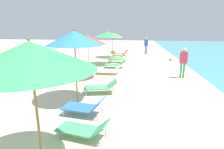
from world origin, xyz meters
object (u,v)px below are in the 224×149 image
Objects in this scene: umbrella_fifth at (108,34)px; lounger_fifth_shoreside at (118,59)px; lounger_fourth_shoreside at (109,70)px; lounger_farthest_shoreside at (121,53)px; person_walking_near at (183,60)px; cooler_box at (113,52)px; umbrella_second at (30,56)px; lounger_second_shoreside at (84,129)px; person_walking_mid at (146,44)px; beach_ball at (171,59)px; umbrella_third at (74,38)px; umbrella_fourth at (88,40)px; lounger_third_inland at (85,107)px; lounger_third_shoreside at (101,87)px; lounger_fifth_inland at (116,64)px; umbrella_farthest at (113,35)px; lounger_farthest_inland at (118,57)px.

umbrella_fifth is 2.31m from lounger_fifth_shoreside.
lounger_fourth_shoreside is 0.92× the size of lounger_farthest_shoreside.
cooler_box is at bearing -160.22° from person_walking_near.
lounger_second_shoreside is (0.54, 1.18, -2.10)m from umbrella_second.
lounger_fourth_shoreside is at bearing 12.25° from person_walking_mid.
umbrella_second is 14.08m from beach_ball.
umbrella_third reaches higher than umbrella_fourth.
umbrella_fifth is at bearing -87.08° from cooler_box.
lounger_second_shoreside is at bearing 76.44° from lounger_farthest_shoreside.
umbrella_fourth is at bearing 87.34° from lounger_fifth_shoreside.
lounger_fourth_shoreside is at bearing -82.25° from lounger_third_inland.
lounger_third_shoreside is (0.41, 4.47, -2.03)m from umbrella_second.
lounger_farthest_shoreside is at bearing -78.77° from lounger_fifth_shoreside.
lounger_third_inland is (0.60, -1.11, -2.15)m from umbrella_third.
umbrella_second is at bearing -88.39° from cooler_box.
person_walking_near is at bearing 7.05° from umbrella_fourth.
lounger_fifth_inland is 0.88× the size of person_walking_mid.
umbrella_third is 10.58m from umbrella_farthest.
person_walking_near reaches higher than beach_ball.
umbrella_fourth is 8.82m from lounger_farthest_shoreside.
umbrella_third is 1.17× the size of umbrella_farthest.
lounger_fifth_inland is at bearing -142.92° from beach_ball.
lounger_fifth_shoreside is at bearing -93.29° from lounger_fourth_shoreside.
lounger_second_shoreside is 11.81m from lounger_farthest_inland.
lounger_third_shoreside is 0.96× the size of lounger_farthest_shoreside.
lounger_fifth_inland is (1.24, 2.82, -1.87)m from umbrella_fourth.
lounger_fifth_shoreside is at bearing -163.74° from beach_ball.
lounger_third_shoreside is 5.17m from person_walking_near.
person_walking_near is (4.04, -7.87, 0.80)m from lounger_farthest_shoreside.
lounger_third_inland is at bearing -114.14° from beach_ball.
lounger_farthest_inland is (0.54, 2.26, -2.04)m from umbrella_fifth.
lounger_fourth_shoreside is 0.85× the size of person_walking_near.
lounger_third_inland is at bearing 80.98° from lounger_fifth_inland.
beach_ball is (4.45, 1.30, -0.18)m from lounger_fifth_shoreside.
lounger_fifth_inland reaches higher than lounger_third_shoreside.
lounger_third_inland is at bearing 99.65° from lounger_fifth_shoreside.
lounger_third_inland is 14.83m from person_walking_mid.
person_walking_near reaches higher than lounger_fourth_shoreside.
lounger_fifth_shoreside is (0.09, 7.22, -0.02)m from lounger_third_shoreside.
lounger_fourth_shoreside is 9.05m from cooler_box.
lounger_fourth_shoreside is (1.00, 1.00, -1.88)m from umbrella_fourth.
umbrella_farthest reaches higher than lounger_fifth_inland.
lounger_third_shoreside is 0.62× the size of umbrella_fourth.
cooler_box is 2.35× the size of beach_ball.
person_walking_near is at bearing 38.69° from umbrella_third.
umbrella_second is 1.13× the size of umbrella_farthest.
lounger_fifth_inland is 0.97× the size of lounger_farthest_shoreside.
lounger_farthest_shoreside is (-0.02, 5.70, -0.03)m from lounger_fifth_inland.
umbrella_fourth reaches higher than person_walking_mid.
umbrella_second is at bearing 73.10° from lounger_third_shoreside.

